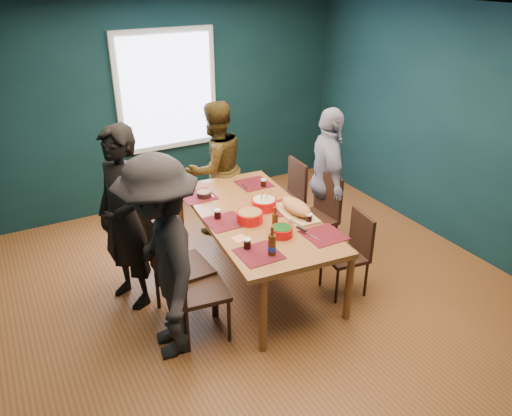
{
  "coord_description": "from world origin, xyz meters",
  "views": [
    {
      "loc": [
        -2.09,
        -3.76,
        3.05
      ],
      "look_at": [
        0.02,
        0.09,
        0.88
      ],
      "focal_mm": 35.0,
      "sensor_mm": 36.0,
      "label": 1
    }
  ],
  "objects": [
    {
      "name": "napkin_a",
      "position": [
        0.4,
        0.21,
        0.79
      ],
      "size": [
        0.16,
        0.16,
        0.0
      ],
      "primitive_type": "cube",
      "rotation": [
        0.0,
        0.0,
        0.35
      ],
      "color": "#F38366",
      "rests_on": "dining_table"
    },
    {
      "name": "chair_right_mid",
      "position": [
        0.91,
        0.25,
        0.58
      ],
      "size": [
        0.46,
        0.46,
        0.99
      ],
      "rotation": [
        0.0,
        0.0,
        0.04
      ],
      "color": "black",
      "rests_on": "floor"
    },
    {
      "name": "chair_right_near",
      "position": [
        0.81,
        -0.47,
        0.5
      ],
      "size": [
        0.43,
        0.43,
        0.85
      ],
      "rotation": [
        0.0,
        0.0,
        -0.13
      ],
      "color": "black",
      "rests_on": "floor"
    },
    {
      "name": "person_near_left",
      "position": [
        -1.12,
        -0.4,
        0.89
      ],
      "size": [
        0.82,
        1.23,
        1.79
      ],
      "primitive_type": "imported",
      "rotation": [
        0.0,
        0.0,
        4.57
      ],
      "color": "black",
      "rests_on": "floor"
    },
    {
      "name": "napkin_c",
      "position": [
        0.41,
        -0.62,
        0.79
      ],
      "size": [
        0.17,
        0.17,
        0.0
      ],
      "primitive_type": "cube",
      "rotation": [
        0.0,
        0.0,
        0.2
      ],
      "color": "#F38366",
      "rests_on": "dining_table"
    },
    {
      "name": "napkin_b",
      "position": [
        -0.33,
        -0.24,
        0.79
      ],
      "size": [
        0.14,
        0.14,
        0.0
      ],
      "primitive_type": "cube",
      "rotation": [
        0.0,
        0.0,
        0.17
      ],
      "color": "#F38366",
      "rests_on": "dining_table"
    },
    {
      "name": "cola_glass_a",
      "position": [
        -0.35,
        -0.42,
        0.84
      ],
      "size": [
        0.07,
        0.07,
        0.1
      ],
      "color": "black",
      "rests_on": "dining_table"
    },
    {
      "name": "cola_glass_c",
      "position": [
        0.44,
        0.68,
        0.84
      ],
      "size": [
        0.06,
        0.06,
        0.09
      ],
      "color": "black",
      "rests_on": "dining_table"
    },
    {
      "name": "cutting_board",
      "position": [
        0.38,
        -0.07,
        0.86
      ],
      "size": [
        0.34,
        0.68,
        0.15
      ],
      "rotation": [
        0.0,
        0.0,
        -0.09
      ],
      "color": "tan",
      "rests_on": "dining_table"
    },
    {
      "name": "bowl_dumpling",
      "position": [
        0.17,
        0.2,
        0.85
      ],
      "size": [
        0.26,
        0.26,
        0.24
      ],
      "color": "red",
      "rests_on": "dining_table"
    },
    {
      "name": "chair_left_mid",
      "position": [
        -0.91,
        -0.03,
        0.6
      ],
      "size": [
        0.48,
        0.48,
        1.03
      ],
      "rotation": [
        0.0,
        0.0,
        0.04
      ],
      "color": "black",
      "rests_on": "floor"
    },
    {
      "name": "cola_glass_d",
      "position": [
        -0.34,
        0.22,
        0.84
      ],
      "size": [
        0.07,
        0.07,
        0.1
      ],
      "color": "black",
      "rests_on": "dining_table"
    },
    {
      "name": "bowl_herbs",
      "position": [
        0.03,
        -0.37,
        0.84
      ],
      "size": [
        0.2,
        0.2,
        0.09
      ],
      "color": "red",
      "rests_on": "dining_table"
    },
    {
      "name": "bowl_salad",
      "position": [
        -0.09,
        0.01,
        0.85
      ],
      "size": [
        0.26,
        0.26,
        0.11
      ],
      "color": "red",
      "rests_on": "dining_table"
    },
    {
      "name": "chair_right_far",
      "position": [
        0.92,
        0.88,
        0.54
      ],
      "size": [
        0.44,
        0.44,
        0.92
      ],
      "rotation": [
        0.0,
        0.0,
        -0.07
      ],
      "color": "black",
      "rests_on": "floor"
    },
    {
      "name": "person_far_left",
      "position": [
        -1.19,
        0.44,
        0.9
      ],
      "size": [
        0.64,
        0.77,
        1.8
      ],
      "primitive_type": "imported",
      "rotation": [
        0.0,
        0.0,
        5.08
      ],
      "color": "black",
      "rests_on": "floor"
    },
    {
      "name": "chair_left_near",
      "position": [
        -0.88,
        -0.38,
        0.56
      ],
      "size": [
        0.49,
        0.49,
        0.96
      ],
      "rotation": [
        0.0,
        0.0,
        -0.13
      ],
      "color": "black",
      "rests_on": "floor"
    },
    {
      "name": "room",
      "position": [
        0.0,
        0.27,
        1.37
      ],
      "size": [
        5.01,
        5.01,
        2.71
      ],
      "color": "brown",
      "rests_on": "ground"
    },
    {
      "name": "person_right",
      "position": [
        1.12,
        0.41,
        0.83
      ],
      "size": [
        0.73,
        1.05,
        1.66
      ],
      "primitive_type": "imported",
      "rotation": [
        0.0,
        0.0,
        1.2
      ],
      "color": "white",
      "rests_on": "floor"
    },
    {
      "name": "beer_bottle_b",
      "position": [
        0.05,
        -0.23,
        0.88
      ],
      "size": [
        0.06,
        0.06,
        0.23
      ],
      "color": "#48220C",
      "rests_on": "dining_table"
    },
    {
      "name": "small_bowl",
      "position": [
        -0.25,
        0.75,
        0.82
      ],
      "size": [
        0.16,
        0.16,
        0.06
      ],
      "color": "black",
      "rests_on": "dining_table"
    },
    {
      "name": "person_back",
      "position": [
        0.17,
        1.37,
        0.82
      ],
      "size": [
        0.89,
        0.75,
        1.64
      ],
      "primitive_type": "imported",
      "rotation": [
        0.0,
        0.0,
        3.31
      ],
      "color": "black",
      "rests_on": "floor"
    },
    {
      "name": "cola_glass_b",
      "position": [
        0.4,
        -0.28,
        0.84
      ],
      "size": [
        0.07,
        0.07,
        0.1
      ],
      "color": "black",
      "rests_on": "dining_table"
    },
    {
      "name": "beer_bottle_a",
      "position": [
        -0.21,
        -0.62,
        0.89
      ],
      "size": [
        0.07,
        0.07,
        0.27
      ],
      "color": "#48220C",
      "rests_on": "dining_table"
    },
    {
      "name": "dining_table",
      "position": [
        0.04,
        0.12,
        0.72
      ],
      "size": [
        1.23,
        2.16,
        0.79
      ],
      "rotation": [
        0.0,
        0.0,
        -0.09
      ],
      "color": "brown",
      "rests_on": "floor"
    },
    {
      "name": "chair_left_far",
      "position": [
        -0.87,
        0.7,
        0.49
      ],
      "size": [
        0.46,
        0.46,
        0.84
      ],
      "rotation": [
        0.0,
        0.0,
        0.22
      ],
      "color": "black",
      "rests_on": "floor"
    }
  ]
}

